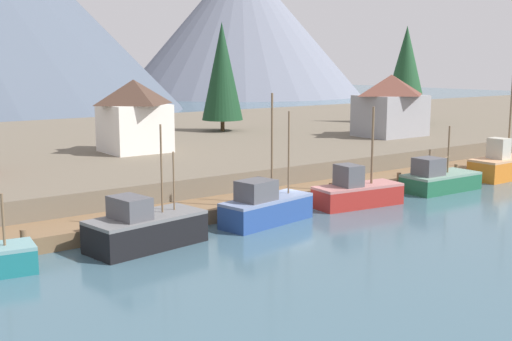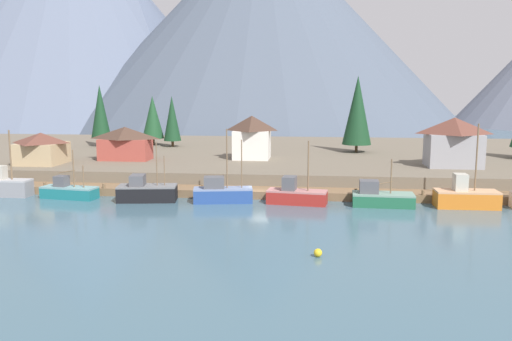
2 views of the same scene
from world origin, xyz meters
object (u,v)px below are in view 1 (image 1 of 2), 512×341
object	(u,v)px
fishing_boat_green	(439,179)
conifer_near_right	(406,68)
fishing_boat_orange	(502,166)
house_white	(134,115)
conifer_mid_right	(222,71)
fishing_boat_red	(357,192)
fishing_boat_blue	(265,207)
fishing_boat_black	(145,229)
house_grey	(391,105)

from	to	relation	value
fishing_boat_green	conifer_near_right	distance (m)	38.29
fishing_boat_orange	house_white	world-z (taller)	fishing_boat_orange
fishing_boat_orange	conifer_mid_right	distance (m)	35.05
fishing_boat_red	fishing_boat_orange	distance (m)	19.72
fishing_boat_blue	conifer_mid_right	size ratio (longest dim) A/B	0.67
fishing_boat_black	house_white	world-z (taller)	house_white
fishing_boat_black	house_grey	distance (m)	43.95
fishing_boat_black	conifer_near_right	distance (m)	61.45
fishing_boat_black	conifer_near_right	bearing A→B (deg)	17.66
fishing_boat_black	fishing_boat_blue	bearing A→B (deg)	-6.73
fishing_boat_green	fishing_boat_orange	distance (m)	9.73
fishing_boat_black	conifer_mid_right	bearing A→B (deg)	41.46
fishing_boat_black	house_grey	xyz separation A→B (m)	(40.35, 16.70, 4.96)
fishing_boat_blue	house_grey	world-z (taller)	house_grey
fishing_boat_green	conifer_mid_right	world-z (taller)	conifer_mid_right
house_grey	conifer_mid_right	distance (m)	20.89
fishing_boat_black	fishing_boat_green	world-z (taller)	fishing_boat_black
conifer_near_right	conifer_mid_right	bearing A→B (deg)	166.94
fishing_boat_black	fishing_boat_orange	size ratio (longest dim) A/B	0.77
house_grey	conifer_near_right	xyz separation A→B (m)	(14.24, 10.02, 4.06)
house_white	fishing_boat_red	bearing A→B (deg)	-70.00
fishing_boat_orange	house_white	bearing A→B (deg)	141.29
conifer_mid_right	fishing_boat_blue	bearing A→B (deg)	-119.43
fishing_boat_black	conifer_mid_right	world-z (taller)	conifer_mid_right
fishing_boat_green	fishing_boat_blue	bearing A→B (deg)	-177.59
fishing_boat_red	conifer_mid_right	size ratio (longest dim) A/B	0.57
fishing_boat_blue	fishing_boat_red	distance (m)	9.04
fishing_boat_green	house_grey	distance (m)	20.88
house_white	house_grey	world-z (taller)	house_grey
fishing_boat_black	fishing_boat_green	xyz separation A→B (m)	(28.36, 0.39, -0.16)
fishing_boat_green	conifer_mid_right	size ratio (longest dim) A/B	0.54
fishing_boat_red	conifer_near_right	xyz separation A→B (m)	(36.23, 26.30, 9.10)
fishing_boat_blue	conifer_near_right	size ratio (longest dim) A/B	0.66
fishing_boat_green	conifer_mid_right	bearing A→B (deg)	93.10
house_white	conifer_near_right	size ratio (longest dim) A/B	0.51
fishing_boat_blue	fishing_boat_red	xyz separation A→B (m)	(9.03, 0.15, -0.10)
conifer_mid_right	fishing_boat_green	bearing A→B (deg)	-88.95
conifer_near_right	conifer_mid_right	xyz separation A→B (m)	(-26.83, 6.22, -0.30)
house_grey	conifer_near_right	bearing A→B (deg)	35.14
fishing_boat_orange	house_grey	world-z (taller)	fishing_boat_orange
fishing_boat_red	conifer_near_right	world-z (taller)	conifer_near_right
fishing_boat_black	fishing_boat_red	distance (m)	18.37
house_white	house_grey	xyz separation A→B (m)	(29.91, -5.50, 0.10)
fishing_boat_red	house_grey	distance (m)	27.82
fishing_boat_red	fishing_boat_green	distance (m)	9.99
fishing_boat_blue	house_white	size ratio (longest dim) A/B	1.30
house_grey	conifer_mid_right	bearing A→B (deg)	127.77
house_grey	conifer_mid_right	world-z (taller)	conifer_mid_right
fishing_boat_green	house_white	bearing A→B (deg)	131.46
fishing_boat_black	conifer_mid_right	distance (m)	43.96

